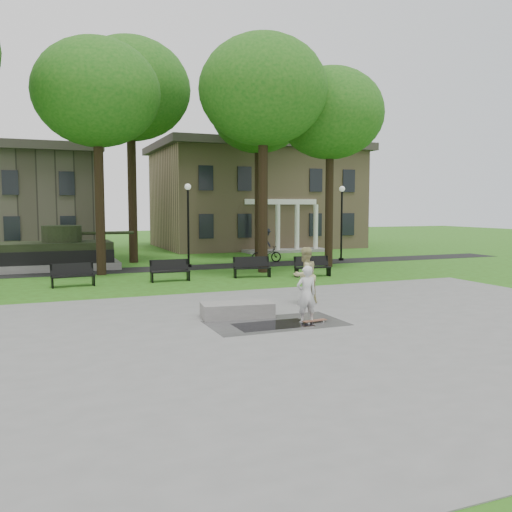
{
  "coord_description": "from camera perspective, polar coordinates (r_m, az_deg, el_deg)",
  "views": [
    {
      "loc": [
        -7.39,
        -17.58,
        3.45
      ],
      "look_at": [
        0.94,
        3.11,
        1.4
      ],
      "focal_mm": 38.0,
      "sensor_mm": 36.0,
      "label": 1
    }
  ],
  "objects": [
    {
      "name": "tree_5",
      "position": [
        37.32,
        0.25,
        14.84
      ],
      "size": [
        6.4,
        6.4,
        12.44
      ],
      "color": "black",
      "rests_on": "ground"
    },
    {
      "name": "lamp_right",
      "position": [
        34.83,
        9.01,
        4.1
      ],
      "size": [
        0.36,
        0.36,
        4.73
      ],
      "color": "black",
      "rests_on": "ground"
    },
    {
      "name": "park_bench_0",
      "position": [
        24.64,
        -18.72,
        -1.85
      ],
      "size": [
        1.83,
        0.69,
        1.0
      ],
      "rotation": [
        0.0,
        0.0,
        0.09
      ],
      "color": "black",
      "rests_on": "ground"
    },
    {
      "name": "friend_watching",
      "position": [
        19.15,
        5.18,
        -2.05
      ],
      "size": [
        1.14,
        0.99,
        2.01
      ],
      "primitive_type": "imported",
      "rotation": [
        0.0,
        0.0,
        3.4
      ],
      "color": "tan",
      "rests_on": "plaza"
    },
    {
      "name": "park_bench_3",
      "position": [
        26.85,
        5.9,
        -1.04
      ],
      "size": [
        1.84,
        0.7,
        1.0
      ],
      "rotation": [
        0.0,
        0.0,
        -0.1
      ],
      "color": "black",
      "rests_on": "ground"
    },
    {
      "name": "tree_4",
      "position": [
        34.71,
        -13.1,
        16.65
      ],
      "size": [
        7.2,
        7.2,
        13.5
      ],
      "color": "black",
      "rests_on": "ground"
    },
    {
      "name": "park_bench_1",
      "position": [
        25.29,
        -9.07,
        -1.46
      ],
      "size": [
        1.8,
        0.52,
        1.0
      ],
      "rotation": [
        0.0,
        0.0,
        0.0
      ],
      "color": "black",
      "rests_on": "ground"
    },
    {
      "name": "tank_monument",
      "position": [
        31.7,
        -20.16,
        0.24
      ],
      "size": [
        7.45,
        3.4,
        2.4
      ],
      "color": "gray",
      "rests_on": "ground"
    },
    {
      "name": "concrete_block",
      "position": [
        16.9,
        -2.0,
        -5.68
      ],
      "size": [
        2.31,
        1.28,
        0.45
      ],
      "primitive_type": "cube",
      "rotation": [
        0.0,
        0.0,
        -0.13
      ],
      "color": "gray",
      "rests_on": "plaza"
    },
    {
      "name": "skateboard",
      "position": [
        16.21,
        6.19,
        -6.87
      ],
      "size": [
        0.8,
        0.29,
        0.07
      ],
      "primitive_type": "cube",
      "rotation": [
        0.0,
        0.0,
        0.12
      ],
      "color": "brown",
      "rests_on": "plaza"
    },
    {
      "name": "lamp_mid",
      "position": [
        30.91,
        -7.15,
        3.99
      ],
      "size": [
        0.36,
        0.36,
        4.73
      ],
      "color": "black",
      "rests_on": "ground"
    },
    {
      "name": "tree_2",
      "position": [
        28.87,
        0.75,
        16.98
      ],
      "size": [
        6.6,
        6.6,
        12.16
      ],
      "color": "black",
      "rests_on": "ground"
    },
    {
      "name": "footpath",
      "position": [
        30.68,
        -7.85,
        -1.24
      ],
      "size": [
        44.0,
        2.6,
        0.01
      ],
      "primitive_type": "cube",
      "color": "black",
      "rests_on": "ground"
    },
    {
      "name": "park_bench_2",
      "position": [
        26.39,
        -0.48,
        -1.12
      ],
      "size": [
        1.85,
        0.78,
        1.0
      ],
      "rotation": [
        0.0,
        0.0,
        -0.14
      ],
      "color": "black",
      "rests_on": "ground"
    },
    {
      "name": "skateboarder",
      "position": [
        16.05,
        5.32,
        -4.02
      ],
      "size": [
        0.65,
        0.45,
        1.7
      ],
      "primitive_type": "imported",
      "rotation": [
        0.0,
        0.0,
        3.07
      ],
      "color": "silver",
      "rests_on": "plaza"
    },
    {
      "name": "tree_1",
      "position": [
        28.76,
        -16.41,
        16.08
      ],
      "size": [
        6.2,
        6.2,
        11.63
      ],
      "color": "black",
      "rests_on": "ground"
    },
    {
      "name": "cyclist",
      "position": [
        33.3,
        1.1,
        0.81
      ],
      "size": [
        1.95,
        1.11,
        2.13
      ],
      "rotation": [
        0.0,
        0.0,
        1.53
      ],
      "color": "black",
      "rests_on": "ground"
    },
    {
      "name": "tree_3",
      "position": [
        31.57,
        7.83,
        14.59
      ],
      "size": [
        6.0,
        6.0,
        11.19
      ],
      "color": "black",
      "rests_on": "ground"
    },
    {
      "name": "building_right",
      "position": [
        46.93,
        -0.17,
        6.34
      ],
      "size": [
        17.0,
        12.0,
        8.6
      ],
      "color": "#9E8460",
      "rests_on": "ground"
    },
    {
      "name": "ground",
      "position": [
        19.38,
        0.86,
        -5.0
      ],
      "size": [
        120.0,
        120.0,
        0.0
      ],
      "primitive_type": "plane",
      "color": "#2C5413",
      "rests_on": "ground"
    },
    {
      "name": "puddle",
      "position": [
        15.81,
        1.76,
        -7.28
      ],
      "size": [
        2.2,
        1.2,
        0.0
      ],
      "primitive_type": "cube",
      "color": "black",
      "rests_on": "plaza"
    },
    {
      "name": "plaza",
      "position": [
        14.99,
        8.35,
        -8.07
      ],
      "size": [
        22.0,
        16.0,
        0.02
      ],
      "primitive_type": "cube",
      "color": "gray",
      "rests_on": "ground"
    }
  ]
}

